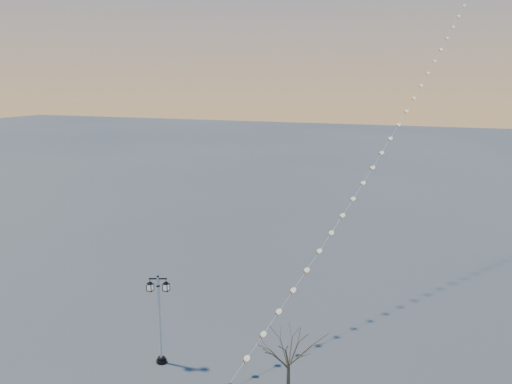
% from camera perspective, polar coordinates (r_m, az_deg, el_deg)
% --- Properties ---
extents(street_lamp, '(1.15, 0.70, 4.76)m').
position_cam_1_polar(street_lamp, '(26.72, -10.77, -13.40)').
color(street_lamp, black).
rests_on(street_lamp, ground).
extents(bare_tree, '(2.06, 2.06, 3.42)m').
position_cam_1_polar(bare_tree, '(23.63, 3.69, -17.56)').
color(bare_tree, '#4A3E2C').
rests_on(bare_tree, ground).
extents(kite_train, '(13.92, 46.55, 32.50)m').
position_cam_1_polar(kite_train, '(42.58, 18.56, 14.49)').
color(kite_train, black).
rests_on(kite_train, ground).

